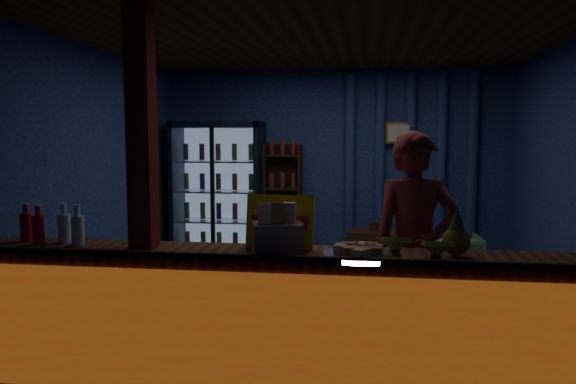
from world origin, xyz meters
name	(u,v)px	position (x,y,z in m)	size (l,w,h in m)	color
ground	(321,307)	(0.00, 0.00, 0.00)	(4.60, 4.60, 0.00)	#515154
room_walls	(322,151)	(0.00, 0.00, 1.57)	(4.60, 4.60, 4.60)	navy
counter	(297,324)	(0.00, -1.91, 0.48)	(4.40, 0.57, 0.99)	brown
support_post	(143,197)	(-1.05, -1.90, 1.30)	(0.16, 0.16, 2.60)	maroon
beverage_cooler	(220,193)	(-1.55, 1.92, 0.93)	(1.20, 0.62, 1.90)	black
bottle_shelf	(283,203)	(-0.70, 2.06, 0.79)	(0.50, 0.28, 1.60)	#332110
curtain_folds	(410,167)	(1.00, 2.14, 1.30)	(1.74, 0.14, 2.50)	navy
framed_picture	(399,133)	(0.85, 2.10, 1.75)	(0.36, 0.04, 0.28)	#B97D2E
shopkeeper	(415,250)	(0.80, -1.33, 0.87)	(0.64, 0.42, 1.75)	maroon
green_chair	(455,257)	(1.50, 1.35, 0.27)	(0.57, 0.59, 0.54)	#58B16A
side_table	(374,253)	(0.53, 1.41, 0.28)	(0.67, 0.54, 0.66)	#332110
yellow_sign	(280,222)	(-0.14, -1.78, 1.13)	(0.46, 0.11, 0.37)	yellow
soda_bottles	(51,227)	(-1.77, -1.83, 1.07)	(0.53, 0.17, 0.29)	red
snack_box_left	(277,236)	(-0.12, -1.95, 1.07)	(0.37, 0.33, 0.33)	olive
snack_box_centre	(280,232)	(-0.14, -1.73, 1.06)	(0.34, 0.31, 0.30)	olive
pastry_tray	(361,253)	(0.42, -1.98, 0.98)	(0.49, 0.49, 0.08)	silver
banana_bunches	(415,246)	(0.75, -1.96, 1.03)	(0.46, 0.28, 0.15)	gold
pineapple	(456,237)	(1.01, -1.87, 1.08)	(0.18, 0.18, 0.31)	olive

